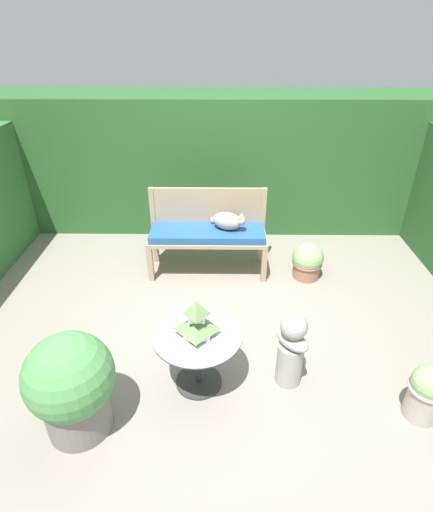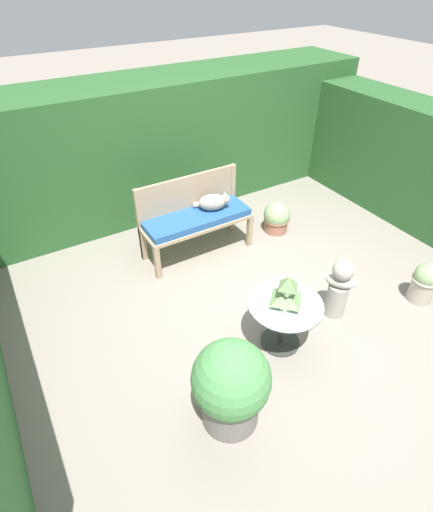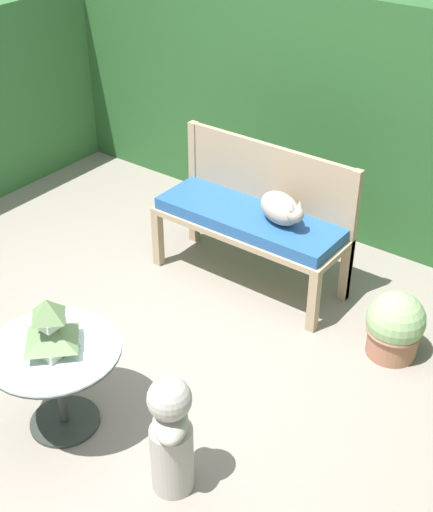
{
  "view_description": "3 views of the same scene",
  "coord_description": "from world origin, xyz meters",
  "views": [
    {
      "loc": [
        0.02,
        -2.93,
        2.57
      ],
      "look_at": [
        -0.02,
        0.51,
        0.53
      ],
      "focal_mm": 28.0,
      "sensor_mm": 36.0,
      "label": 1
    },
    {
      "loc": [
        -2.0,
        -2.54,
        3.03
      ],
      "look_at": [
        -0.38,
        0.19,
        0.61
      ],
      "focal_mm": 28.0,
      "sensor_mm": 36.0,
      "label": 2
    },
    {
      "loc": [
        2.15,
        -2.35,
        2.86
      ],
      "look_at": [
        0.08,
        0.44,
        0.61
      ],
      "focal_mm": 50.0,
      "sensor_mm": 36.0,
      "label": 3
    }
  ],
  "objects": [
    {
      "name": "garden_bench",
      "position": [
        -0.13,
        1.07,
        0.46
      ],
      "size": [
        1.33,
        0.48,
        0.54
      ],
      "color": "tan",
      "rests_on": "ground"
    },
    {
      "name": "foliage_hedge_back",
      "position": [
        0.0,
        2.53,
        0.89
      ],
      "size": [
        6.4,
        1.07,
        1.77
      ],
      "primitive_type": "cube",
      "color": "#285628",
      "rests_on": "ground"
    },
    {
      "name": "potted_plant_table_near",
      "position": [
        1.01,
        0.96,
        0.2
      ],
      "size": [
        0.35,
        0.35,
        0.43
      ],
      "color": "#9E664C",
      "rests_on": "ground"
    },
    {
      "name": "cat",
      "position": [
        0.1,
        1.09,
        0.64
      ],
      "size": [
        0.39,
        0.34,
        0.22
      ],
      "rotation": [
        0.0,
        0.0,
        -0.37
      ],
      "color": "#A89989",
      "rests_on": "garden_bench"
    },
    {
      "name": "potted_plant_hedge_corner",
      "position": [
        1.53,
        -0.93,
        0.25
      ],
      "size": [
        0.28,
        0.28,
        0.47
      ],
      "color": "#ADA393",
      "rests_on": "ground"
    },
    {
      "name": "potted_plant_patio_mid",
      "position": [
        -0.99,
        -1.05,
        0.42
      ],
      "size": [
        0.61,
        0.61,
        0.81
      ],
      "color": "slate",
      "rests_on": "ground"
    },
    {
      "name": "bench_backrest",
      "position": [
        -0.13,
        1.29,
        0.68
      ],
      "size": [
        1.33,
        0.06,
        0.95
      ],
      "color": "tan",
      "rests_on": "ground"
    },
    {
      "name": "garden_bust",
      "position": [
        0.58,
        -0.6,
        0.35
      ],
      "size": [
        0.31,
        0.33,
        0.68
      ],
      "rotation": [
        0.0,
        0.0,
        -0.89
      ],
      "color": "#A39E93",
      "rests_on": "ground"
    },
    {
      "name": "pagoda_birdhouse",
      "position": [
        -0.15,
        -0.63,
        0.65
      ],
      "size": [
        0.26,
        0.26,
        0.3
      ],
      "color": "#B2BCA8",
      "rests_on": "patio_table"
    },
    {
      "name": "patio_table",
      "position": [
        -0.15,
        -0.63,
        0.41
      ],
      "size": [
        0.69,
        0.69,
        0.52
      ],
      "color": "#2D332D",
      "rests_on": "ground"
    },
    {
      "name": "ground",
      "position": [
        0.0,
        0.0,
        0.0
      ],
      "size": [
        30.0,
        30.0,
        0.0
      ],
      "primitive_type": "plane",
      "color": "gray"
    }
  ]
}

